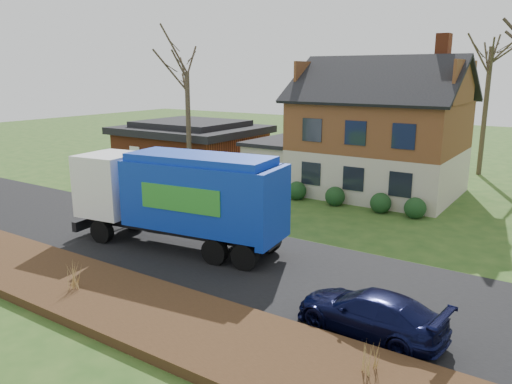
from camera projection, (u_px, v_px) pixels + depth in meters
The scene contains 12 objects.
ground at pixel (206, 252), 20.38m from camera, with size 120.00×120.00×0.00m, color #264918.
road at pixel (206, 252), 20.37m from camera, with size 80.00×7.00×0.02m, color black.
mulch_verge at pixel (101, 296), 16.06m from camera, with size 80.00×3.50×0.30m, color black.
main_house at pixel (372, 126), 29.87m from camera, with size 12.95×8.95×9.26m.
ranch_house at pixel (192, 146), 36.95m from camera, with size 9.80×8.20×3.70m.
garbage_truck at pixel (180, 194), 20.42m from camera, with size 9.58×3.70×4.00m.
silver_sedan at pixel (190, 202), 24.97m from camera, with size 1.77×5.09×1.68m, color #9B9DA2.
navy_wagon at pixel (370, 313), 13.92m from camera, with size 1.74×4.28×1.24m, color black.
tree_front_west at pixel (186, 54), 29.72m from camera, with size 3.36×3.36×9.97m.
tree_back at pixel (494, 28), 33.57m from camera, with size 3.81×3.81×12.05m.
grass_clump_mid at pixel (75, 275), 16.14m from camera, with size 0.32×0.26×0.90m.
grass_clump_east at pixel (371, 357), 11.64m from camera, with size 0.31×0.25×0.77m.
Camera 1 is at (12.39, -14.85, 7.15)m, focal length 35.00 mm.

